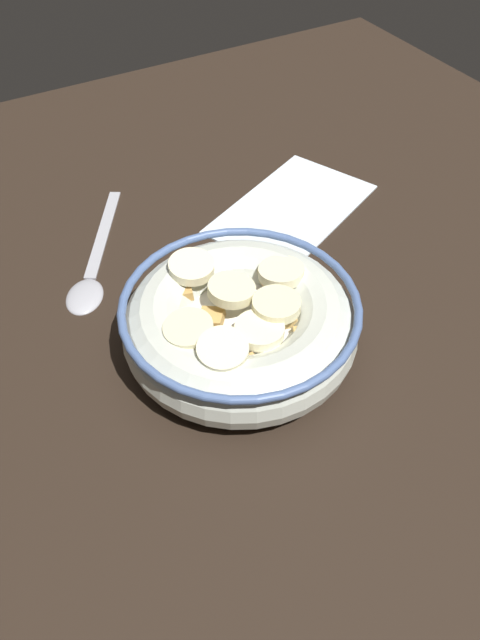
% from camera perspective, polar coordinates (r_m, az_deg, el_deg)
% --- Properties ---
extents(ground_plane, '(0.93, 0.93, 0.02)m').
position_cam_1_polar(ground_plane, '(0.46, 0.00, -3.43)').
color(ground_plane, black).
extents(cereal_bowl, '(0.17, 0.17, 0.06)m').
position_cam_1_polar(cereal_bowl, '(0.44, -0.02, -0.33)').
color(cereal_bowl, beige).
rests_on(cereal_bowl, ground_plane).
extents(spoon, '(0.10, 0.15, 0.01)m').
position_cam_1_polar(spoon, '(0.52, -13.52, 4.24)').
color(spoon, '#A5A5AD').
rests_on(spoon, ground_plane).
extents(folded_napkin, '(0.18, 0.15, 0.00)m').
position_cam_1_polar(folded_napkin, '(0.58, 4.79, 10.17)').
color(folded_napkin, silver).
rests_on(folded_napkin, ground_plane).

